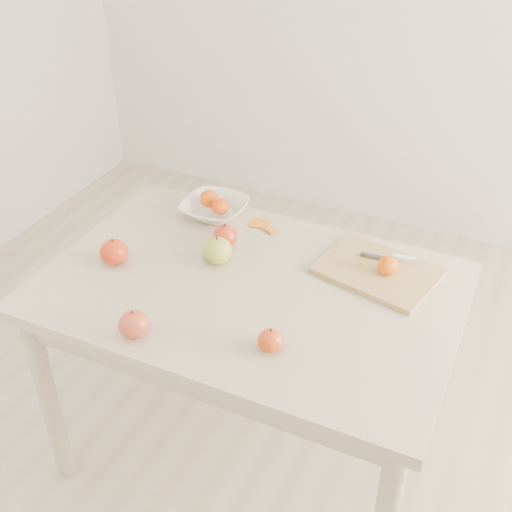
% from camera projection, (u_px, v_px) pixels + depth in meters
% --- Properties ---
extents(ground, '(3.50, 3.50, 0.00)m').
position_uv_depth(ground, '(250.00, 452.00, 2.29)').
color(ground, '#C6B293').
rests_on(ground, ground).
extents(table, '(1.20, 0.80, 0.75)m').
position_uv_depth(table, '(249.00, 311.00, 1.92)').
color(table, beige).
rests_on(table, ground).
extents(cutting_board, '(0.38, 0.31, 0.02)m').
position_uv_depth(cutting_board, '(377.00, 271.00, 1.90)').
color(cutting_board, tan).
rests_on(cutting_board, table).
extents(board_tangerine, '(0.06, 0.06, 0.05)m').
position_uv_depth(board_tangerine, '(388.00, 265.00, 1.86)').
color(board_tangerine, '#C74907').
rests_on(board_tangerine, cutting_board).
extents(fruit_bowl, '(0.22, 0.22, 0.05)m').
position_uv_depth(fruit_bowl, '(215.00, 209.00, 2.17)').
color(fruit_bowl, white).
rests_on(fruit_bowl, table).
extents(bowl_tangerine_near, '(0.07, 0.07, 0.06)m').
position_uv_depth(bowl_tangerine_near, '(209.00, 199.00, 2.17)').
color(bowl_tangerine_near, '#D94207').
rests_on(bowl_tangerine_near, fruit_bowl).
extents(bowl_tangerine_far, '(0.06, 0.06, 0.05)m').
position_uv_depth(bowl_tangerine_far, '(220.00, 206.00, 2.13)').
color(bowl_tangerine_far, '#D63E07').
rests_on(bowl_tangerine_far, fruit_bowl).
extents(orange_peel_a, '(0.06, 0.05, 0.01)m').
position_uv_depth(orange_peel_a, '(259.00, 225.00, 2.13)').
color(orange_peel_a, '#CB6A0E').
rests_on(orange_peel_a, table).
extents(orange_peel_b, '(0.06, 0.05, 0.01)m').
position_uv_depth(orange_peel_b, '(272.00, 231.00, 2.10)').
color(orange_peel_b, orange).
rests_on(orange_peel_b, table).
extents(paring_knife, '(0.17, 0.05, 0.01)m').
position_uv_depth(paring_knife, '(399.00, 258.00, 1.93)').
color(paring_knife, white).
rests_on(paring_knife, cutting_board).
extents(apple_green, '(0.09, 0.09, 0.08)m').
position_uv_depth(apple_green, '(217.00, 251.00, 1.93)').
color(apple_green, '#7CA220').
rests_on(apple_green, table).
extents(apple_red_c, '(0.08, 0.08, 0.07)m').
position_uv_depth(apple_red_c, '(134.00, 324.00, 1.66)').
color(apple_red_c, maroon).
rests_on(apple_red_c, table).
extents(apple_red_a, '(0.08, 0.08, 0.07)m').
position_uv_depth(apple_red_a, '(225.00, 236.00, 2.01)').
color(apple_red_a, '#A70E0D').
rests_on(apple_red_a, table).
extents(apple_red_b, '(0.09, 0.09, 0.08)m').
position_uv_depth(apple_red_b, '(114.00, 252.00, 1.93)').
color(apple_red_b, '#9A0C01').
rests_on(apple_red_b, table).
extents(apple_red_e, '(0.07, 0.07, 0.06)m').
position_uv_depth(apple_red_e, '(271.00, 340.00, 1.62)').
color(apple_red_e, '#A01402').
rests_on(apple_red_e, table).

